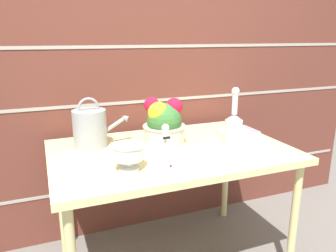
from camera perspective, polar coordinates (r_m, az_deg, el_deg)
brick_wall at (r=2.23m, az=-4.61°, el=9.05°), size 3.60×0.08×2.20m
patio_table at (r=1.85m, az=0.48°, el=-5.81°), size 1.30×0.84×0.74m
watering_can at (r=1.88m, az=-13.36°, el=-0.32°), size 0.33×0.19×0.28m
crystal_pedestal_bowl at (r=1.53m, az=-6.91°, el=-4.72°), size 0.15×0.15×0.12m
flower_planter at (r=1.88m, az=-0.75°, el=0.51°), size 0.25×0.25×0.27m
glass_decanter at (r=1.83m, az=11.34°, el=-0.43°), size 0.10×0.10×0.34m
figurine_vase at (r=1.63m, az=-0.44°, el=-3.50°), size 0.07×0.07×0.19m
wire_tray at (r=2.08m, az=11.89°, el=-1.48°), size 0.23×0.18×0.04m
fallen_petal at (r=1.58m, az=0.50°, el=-6.95°), size 0.01×0.01×0.01m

